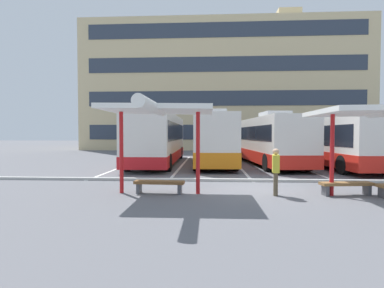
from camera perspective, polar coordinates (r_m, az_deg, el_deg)
name	(u,v)px	position (r m, az deg, el deg)	size (l,w,h in m)	color
ground_plane	(260,189)	(11.84, 12.74, -8.35)	(160.00, 160.00, 0.00)	slate
terminal_building	(222,90)	(44.82, 5.81, 10.10)	(37.38, 13.61, 19.67)	#D1BC8C
coach_bus_0	(159,139)	(21.13, -6.29, 0.98)	(2.80, 11.86, 3.73)	silver
coach_bus_1	(213,140)	(20.62, 4.01, 0.75)	(2.81, 10.38, 3.64)	silver
coach_bus_2	(268,141)	(21.23, 14.31, 0.58)	(3.54, 11.12, 3.51)	silver
coach_bus_3	(325,141)	(21.81, 23.93, 0.45)	(3.36, 12.41, 3.49)	silver
lane_stripe_0	(128,165)	(20.91, -12.12, -3.87)	(0.16, 14.00, 0.01)	white
lane_stripe_1	(182,165)	(20.24, -1.86, -4.01)	(0.16, 14.00, 0.01)	white
lane_stripe_2	(238,165)	(20.26, 8.73, -4.03)	(0.16, 14.00, 0.01)	white
lane_stripe_3	(295,166)	(20.95, 18.96, -3.92)	(0.16, 14.00, 0.01)	white
lane_stripe_4	(353,166)	(22.25, 28.27, -3.71)	(0.16, 14.00, 0.01)	white
waiting_shelter_0	(158,111)	(10.36, -6.50, 6.24)	(3.72, 4.61, 3.12)	red
bench_0	(159,184)	(10.70, -6.24, -7.58)	(1.78, 0.51, 0.45)	brown
waiting_shelter_1	(381,113)	(11.59, 32.29, 5.06)	(3.84, 5.14, 3.01)	red
bench_1	(346,185)	(11.61, 27.31, -7.03)	(1.81, 0.63, 0.45)	brown
platform_kerb	(253,180)	(13.56, 11.50, -6.78)	(44.00, 0.24, 0.12)	#ADADA8
waiting_passenger_0	(276,169)	(10.61, 15.65, -4.54)	(0.29, 0.49, 1.61)	brown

